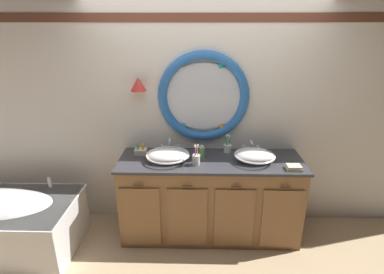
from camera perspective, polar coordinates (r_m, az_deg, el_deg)
ground_plane at (r=3.49m, az=1.92°, el=-19.74°), size 14.00×14.00×0.00m
back_wall_assembly at (r=3.38m, az=2.09°, el=4.48°), size 6.40×0.26×2.60m
vanity_counter at (r=3.42m, az=3.42°, el=-11.24°), size 1.95×0.66×0.91m
sink_basin_left at (r=3.17m, az=-4.61°, el=-3.43°), size 0.46×0.46×0.12m
sink_basin_right at (r=3.20m, az=11.78°, el=-3.47°), size 0.42×0.42×0.12m
faucet_set_left at (r=3.40m, az=-4.18°, el=-1.68°), size 0.23×0.13×0.16m
faucet_set_right at (r=3.43m, az=11.07°, el=-1.89°), size 0.21×0.13×0.14m
toothbrush_holder_left at (r=3.06m, az=0.80°, el=-4.21°), size 0.08×0.08×0.22m
toothbrush_holder_right at (r=3.39m, az=6.74°, el=-2.01°), size 0.09×0.09×0.21m
soap_dispenser at (r=3.23m, az=1.90°, el=-2.87°), size 0.07×0.07×0.14m
folded_hand_towel at (r=3.14m, az=18.71°, el=-5.47°), size 0.15×0.12×0.04m
toiletry_basket at (r=3.37m, az=-9.71°, el=-2.66°), size 0.13×0.11×0.12m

